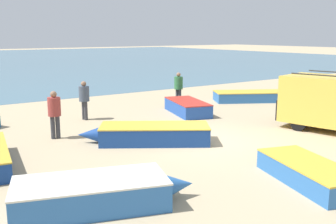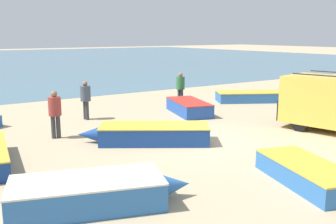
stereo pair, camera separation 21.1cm
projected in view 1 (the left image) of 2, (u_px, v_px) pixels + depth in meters
name	position (u px, v px, depth m)	size (l,w,h in m)	color
ground_plane	(203.00, 141.00, 14.30)	(200.00, 200.00, 0.00)	tan
fishing_rowboat_0	(150.00, 134.00, 14.04)	(4.47, 3.42, 0.65)	navy
fishing_rowboat_1	(251.00, 96.00, 22.77)	(4.69, 3.32, 0.57)	#2D66AD
fishing_rowboat_3	(98.00, 193.00, 8.78)	(4.22, 2.50, 0.67)	#2D66AD
fishing_rowboat_4	(307.00, 171.00, 10.34)	(2.19, 3.86, 0.55)	#2D66AD
fishing_rowboat_5	(186.00, 107.00, 19.34)	(2.18, 3.88, 0.63)	#234CA3
fisherman_0	(54.00, 110.00, 14.45)	(0.47, 0.47, 1.79)	#38383D
fisherman_1	(84.00, 97.00, 17.68)	(0.46, 0.46, 1.76)	#38383D
fisherman_2	(178.00, 86.00, 21.49)	(0.47, 0.47, 1.78)	#38383D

